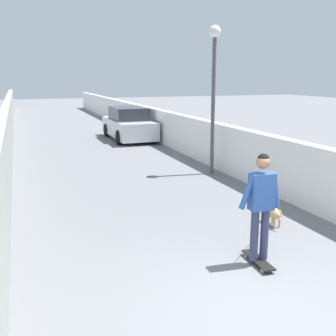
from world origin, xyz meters
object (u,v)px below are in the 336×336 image
Objects in this scene: lamp_post at (214,75)px; skateboard at (258,260)px; person_skateboarder at (261,199)px; dog at (273,212)px; car_near at (129,125)px.

lamp_post is 6.95m from skateboard.
skateboard is at bearing -26.57° from person_skateboarder.
lamp_post is at bearing -19.32° from skateboard.
skateboard is (-5.94, 2.08, -2.96)m from lamp_post.
person_skateboarder reaches higher than dog.
car_near is (7.80, 0.60, -2.31)m from lamp_post.
person_skateboarder reaches higher than car_near.
person_skateboarder is 13.82m from car_near.
dog is 12.32m from car_near.
person_skateboarder is (-0.00, 0.00, 1.04)m from skateboard.
dog is at bearing 169.48° from lamp_post.
lamp_post is at bearing -19.32° from person_skateboarder.
car_near is at bearing -6.15° from person_skateboarder.
skateboard is 13.83m from car_near.
person_skateboarder is at bearing 138.88° from dog.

